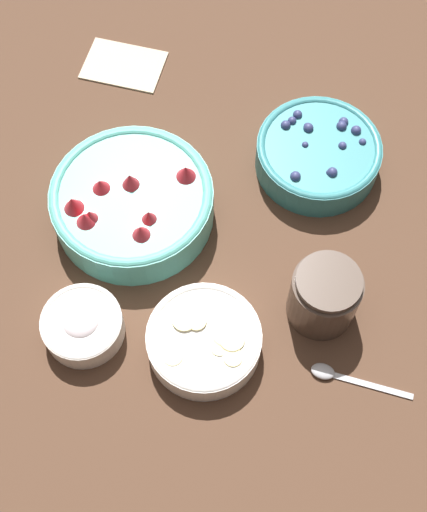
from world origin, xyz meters
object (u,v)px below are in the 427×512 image
bowl_strawberries (132,201)px  bowl_cream (83,325)px  bowl_bananas (204,340)px  jar_chocolate (324,297)px  bowl_blueberries (318,153)px

bowl_strawberries → bowl_cream: bowl_strawberries is taller
bowl_bananas → jar_chocolate: (0.15, 0.08, 0.02)m
bowl_cream → jar_chocolate: jar_chocolate is taller
bowl_bananas → bowl_cream: (-0.16, -0.01, -0.00)m
bowl_blueberries → jar_chocolate: 0.24m
bowl_strawberries → bowl_cream: size_ratio=2.14×
bowl_strawberries → bowl_cream: bearing=-97.1°
bowl_blueberries → bowl_bananas: bowl_blueberries is taller
bowl_cream → bowl_strawberries: bearing=82.9°
bowl_bananas → jar_chocolate: jar_chocolate is taller
bowl_blueberries → jar_chocolate: bearing=-81.9°
bowl_cream → jar_chocolate: bearing=16.2°
bowl_cream → jar_chocolate: size_ratio=1.13×
bowl_strawberries → jar_chocolate: bearing=-19.3°
bowl_bananas → bowl_cream: bearing=-177.2°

